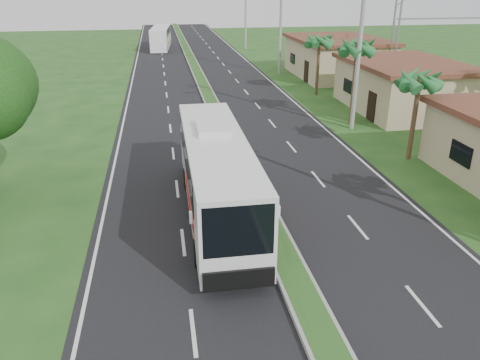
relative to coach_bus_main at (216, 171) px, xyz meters
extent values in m
plane|color=#204A1B|center=(1.94, -7.03, -2.03)|extent=(180.00, 180.00, 0.00)
cube|color=black|center=(1.94, 12.97, -2.02)|extent=(14.00, 160.00, 0.02)
cube|color=gray|center=(1.94, 12.97, -1.93)|extent=(1.20, 160.00, 0.17)
cube|color=#204A1B|center=(1.94, 12.97, -1.84)|extent=(0.95, 160.00, 0.02)
cube|color=silver|center=(-4.76, 12.97, -2.03)|extent=(0.12, 160.00, 0.01)
cube|color=silver|center=(8.64, 12.97, -2.03)|extent=(0.12, 160.00, 0.01)
cube|color=tan|center=(15.94, 14.97, -0.35)|extent=(7.00, 10.00, 3.35)
cube|color=brown|center=(15.94, 14.97, 1.48)|extent=(7.60, 10.60, 0.32)
cube|color=tan|center=(15.94, 28.97, -0.28)|extent=(8.00, 11.00, 3.50)
cube|color=brown|center=(15.94, 28.97, 1.63)|extent=(8.60, 11.60, 0.32)
cylinder|color=#473321|center=(11.34, 4.97, 0.27)|extent=(0.26, 0.26, 4.60)
cylinder|color=#473321|center=(10.74, 11.97, 0.67)|extent=(0.26, 0.26, 5.40)
cylinder|color=#473321|center=(11.24, 20.97, 0.37)|extent=(0.26, 0.26, 4.80)
cylinder|color=gray|center=(10.44, 10.97, 3.97)|extent=(0.28, 0.28, 12.00)
cylinder|color=gray|center=(10.44, 30.97, 3.47)|extent=(0.28, 0.28, 11.00)
cylinder|color=gray|center=(10.44, 50.97, 3.22)|extent=(0.28, 0.28, 10.50)
cylinder|color=gray|center=(18.94, 22.47, 3.97)|extent=(0.18, 0.18, 12.00)
cylinder|color=gray|center=(18.94, 23.47, 3.97)|extent=(0.18, 0.18, 12.00)
cube|color=gray|center=(23.94, 22.97, 3.97)|extent=(10.00, 0.14, 0.14)
cube|color=white|center=(0.00, -0.05, -0.10)|extent=(2.45, 11.43, 3.00)
cube|color=black|center=(0.00, 0.52, 0.56)|extent=(2.49, 9.14, 1.20)
cube|color=black|center=(-0.04, -5.70, 0.38)|extent=(2.14, 0.15, 1.68)
cube|color=#B10F0E|center=(-0.01, -1.19, -0.70)|extent=(2.46, 4.96, 0.52)
cube|color=#EFA514|center=(0.00, 0.23, -0.94)|extent=(2.45, 2.87, 0.24)
cube|color=white|center=(0.01, 1.09, 1.53)|extent=(1.35, 2.29, 0.27)
cylinder|color=black|center=(-1.10, -3.66, -1.53)|extent=(0.31, 0.99, 0.99)
cylinder|color=black|center=(1.05, -3.67, -1.53)|extent=(0.31, 0.99, 0.99)
cylinder|color=black|center=(-1.05, 3.00, -1.53)|extent=(0.31, 0.99, 0.99)
cylinder|color=black|center=(1.09, 2.98, -1.53)|extent=(0.31, 0.99, 0.99)
cube|color=white|center=(-1.54, 52.75, -0.45)|extent=(3.11, 10.50, 2.88)
cube|color=black|center=(-1.50, 53.20, 0.41)|extent=(2.94, 7.82, 0.98)
cube|color=orange|center=(-1.61, 51.85, -1.00)|extent=(2.71, 5.13, 0.32)
cylinder|color=black|center=(-2.88, 48.57, -1.60)|extent=(0.34, 0.88, 0.86)
cylinder|color=black|center=(-0.91, 48.40, -1.60)|extent=(0.34, 0.88, 0.86)
cylinder|color=black|center=(-2.20, 56.64, -1.60)|extent=(0.34, 0.88, 0.86)
cylinder|color=black|center=(-0.23, 56.48, -1.60)|extent=(0.34, 0.88, 0.86)
imported|color=black|center=(-0.06, 3.13, -1.52)|extent=(1.73, 0.64, 1.02)
imported|color=maroon|center=(-0.06, 3.13, -0.60)|extent=(0.68, 0.48, 1.76)
camera|label=1|loc=(-2.00, -17.55, 7.15)|focal=35.00mm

